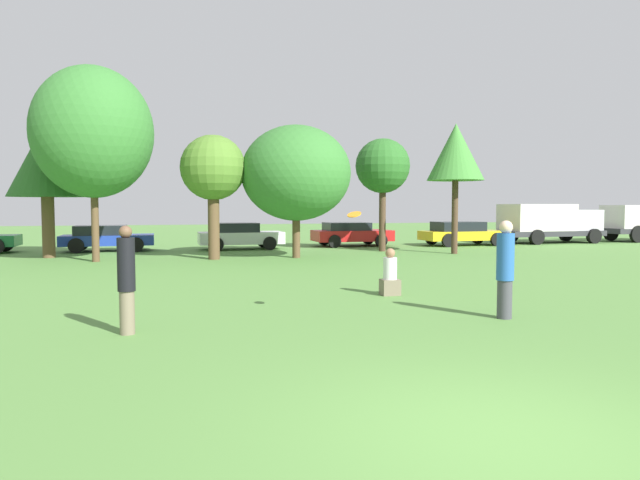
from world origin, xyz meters
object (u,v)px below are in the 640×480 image
tree_2 (213,169)px  parked_car_yellow (462,233)px  person_catcher (505,268)px  frisbee (354,214)px  tree_0 (46,160)px  delivery_truck_silver (548,221)px  tree_5 (456,153)px  parked_car_red (351,233)px  parked_car_white (239,235)px  tree_4 (383,167)px  person_thrower (126,279)px  tree_1 (93,132)px  parked_car_blue (106,237)px  tree_3 (296,173)px  bystander_sitting (390,276)px

tree_2 → parked_car_yellow: bearing=19.5°
person_catcher → frisbee: frisbee is taller
tree_0 → delivery_truck_silver: bearing=6.8°
person_catcher → tree_0: 19.41m
tree_5 → parked_car_red: (-3.09, 5.57, -3.77)m
frisbee → parked_car_white: frisbee is taller
person_catcher → tree_4: (3.23, 15.37, 2.97)m
tree_5 → delivery_truck_silver: 10.62m
person_thrower → tree_1: size_ratio=0.25×
tree_2 → parked_car_red: 9.77m
parked_car_red → delivery_truck_silver: size_ratio=0.68×
tree_2 → parked_car_white: bearing=73.1°
parked_car_red → delivery_truck_silver: delivery_truck_silver is taller
frisbee → tree_1: bearing=115.8°
frisbee → parked_car_blue: 19.19m
frisbee → delivery_truck_silver: 25.10m
tree_3 → parked_car_white: tree_3 is taller
person_catcher → parked_car_red: 19.11m
person_thrower → tree_3: (5.48, 12.79, 2.51)m
parked_car_blue → delivery_truck_silver: bearing=-1.5°
tree_3 → parked_car_blue: tree_3 is taller
tree_5 → parked_car_blue: size_ratio=1.37×
parked_car_yellow → delivery_truck_silver: size_ratio=0.76×
person_thrower → delivery_truck_silver: 28.09m
bystander_sitting → parked_car_white: size_ratio=0.27×
tree_4 → parked_car_red: 4.82m
tree_0 → tree_4: 14.39m
tree_3 → delivery_truck_silver: tree_3 is taller
parked_car_yellow → bystander_sitting: bearing=-125.4°
tree_3 → parked_car_blue: bearing=146.0°
frisbee → bystander_sitting: size_ratio=0.24×
parked_car_yellow → tree_3: bearing=-156.2°
parked_car_yellow → tree_2: bearing=-162.4°
tree_3 → tree_5: size_ratio=0.94×
frisbee → bystander_sitting: (1.73, 2.65, -1.51)m
bystander_sitting → delivery_truck_silver: 22.00m
person_catcher → bystander_sitting: (-1.09, 3.14, -0.49)m
person_thrower → parked_car_yellow: 23.47m
tree_0 → tree_3: bearing=-14.1°
tree_3 → delivery_truck_silver: size_ratio=0.88×
delivery_truck_silver → tree_4: bearing=-165.6°
tree_3 → tree_1: bearing=178.2°
bystander_sitting → tree_1: bearing=127.9°
person_catcher → parked_car_red: (2.78, 18.91, -0.28)m
delivery_truck_silver → bystander_sitting: bearing=-137.0°
frisbee → parked_car_blue: size_ratio=0.07×
tree_5 → parked_car_blue: 16.47m
tree_2 → parked_car_white: tree_2 is taller
frisbee → bystander_sitting: 3.50m
person_catcher → person_thrower: bearing=-0.0°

